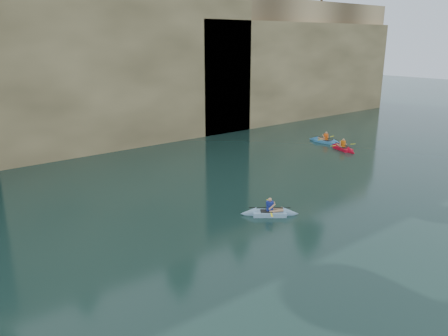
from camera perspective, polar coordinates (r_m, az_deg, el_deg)
ground at (r=16.52m, az=17.27°, el=-12.87°), size 160.00×160.00×0.00m
cliff at (r=39.71m, az=-21.13°, el=12.68°), size 70.00×16.00×12.00m
cliff_slab_center at (r=33.59m, az=-13.72°, el=12.28°), size 24.00×2.40×11.40m
cliff_slab_east at (r=45.87m, az=10.07°, el=12.52°), size 26.00×2.40×9.84m
sea_cave_center at (r=31.44m, az=-22.61°, el=3.66°), size 3.50×1.00×3.20m
sea_cave_east at (r=37.53m, az=-1.74°, el=7.83°), size 5.00×1.00×4.50m
kayaker_ltblue_near at (r=20.53m, az=5.96°, el=-5.82°), size 2.54×2.22×1.07m
kayaker_red_far at (r=33.55m, az=15.26°, el=2.52°), size 2.05×2.97×1.07m
kayaker_blue_east at (r=35.54m, az=13.14°, el=3.44°), size 2.21×3.19×1.11m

